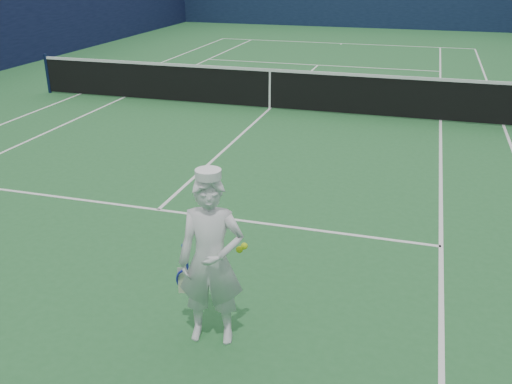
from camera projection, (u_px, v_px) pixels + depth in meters
ground at (270, 109)px, 14.30m from camera, size 80.00×80.00×0.00m
court_markings at (270, 109)px, 14.30m from camera, size 11.03×23.83×0.01m
windscreen_fence at (270, 27)px, 13.53m from camera, size 20.12×36.12×4.00m
tennis_net at (270, 87)px, 14.09m from camera, size 12.88×0.09×1.07m
tennis_player at (211, 261)px, 5.44m from camera, size 0.82×0.53×1.81m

